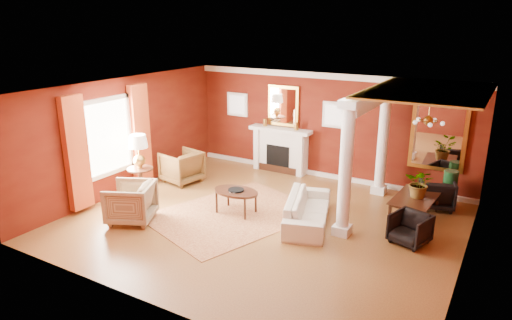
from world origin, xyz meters
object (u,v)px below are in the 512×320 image
Objects in this scene: sofa at (308,205)px; armchair_stripe at (131,200)px; armchair_leopard at (182,165)px; dining_table at (416,202)px; coffee_table at (236,192)px; side_table at (139,155)px.

armchair_stripe reaches higher than sofa.
armchair_leopard is at bearing 169.14° from armchair_stripe.
armchair_leopard is at bearing 62.38° from sofa.
sofa is 1.45× the size of dining_table.
coffee_table is (-1.63, -0.32, 0.08)m from sofa.
armchair_stripe reaches higher than armchair_leopard.
side_table is at bearing 111.76° from dining_table.
armchair_leopard is 0.64× the size of dining_table.
coffee_table is 4.00m from dining_table.
sofa is at bearing 8.65° from side_table.
sofa is at bearing 92.03° from armchair_leopard.
sofa is 3.85m from armchair_stripe.
sofa is 1.35× the size of side_table.
armchair_leopard is at bearing 100.26° from dining_table.
coffee_table is at bearing 7.08° from side_table.
armchair_leopard is 0.60× the size of side_table.
armchair_leopard is at bearing 81.17° from side_table.
dining_table is (5.36, 3.25, -0.07)m from armchair_stripe.
sofa is 2.25× the size of armchair_leopard.
armchair_leopard reaches higher than dining_table.
armchair_stripe is at bearing -54.50° from side_table.
sofa is at bearing 128.75° from dining_table.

